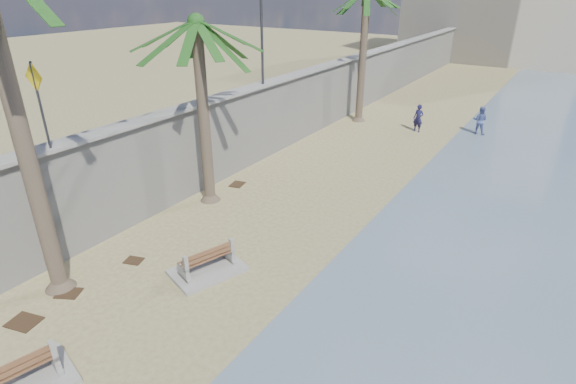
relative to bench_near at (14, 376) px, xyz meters
The scene contains 14 objects.
ground_plane 2.71m from the bench_near, 60.07° to the left, with size 140.00×140.00×0.00m, color #93875A.
seawall 22.70m from the bench_near, 99.81° to the left, with size 0.45×70.00×3.50m, color gray.
wall_cap 22.88m from the bench_near, 99.81° to the left, with size 0.80×70.00×0.12m, color gray.
bench_near is the anchor object (origin of this frame).
bench_far 5.44m from the bench_near, 84.88° to the left, with size 2.02×2.43×0.87m.
palm_mid 11.41m from the bench_near, 106.67° to the left, with size 5.00×5.00×7.57m.
pedestrian_sign 7.12m from the bench_near, 133.73° to the left, with size 0.78×0.07×2.40m.
streetlight 16.08m from the bench_near, 104.71° to the left, with size 0.28×0.28×5.12m.
person_a 22.58m from the bench_near, 86.81° to the left, with size 0.65×0.44×1.81m, color #17153B.
person_b 24.39m from the bench_near, 79.75° to the left, with size 0.85×0.66×1.76m, color #475593.
debris_a 2.34m from the bench_near, 148.38° to the left, with size 0.77×0.62×0.03m, color #382616.
debris_b 3.30m from the bench_near, 129.40° to the left, with size 0.64×0.51×0.03m, color #382616.
debris_c 11.29m from the bench_near, 104.30° to the left, with size 0.66×0.53×0.03m, color #382616.
debris_d 4.98m from the bench_near, 111.87° to the left, with size 0.54×0.43×0.03m, color #382616.
Camera 1 is at (7.22, -5.01, 7.88)m, focal length 28.00 mm.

